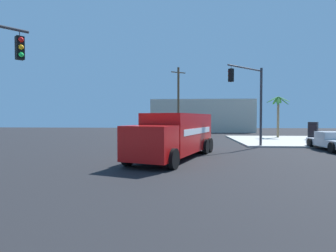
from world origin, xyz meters
TOP-DOWN VIEW (x-y plane):
  - ground_plane at (0.00, 0.00)m, footprint 100.00×100.00m
  - sidewalk_corner_far at (13.08, 13.08)m, footprint 12.95×12.95m
  - delivery_truck at (0.96, 0.56)m, footprint 5.17×8.84m
  - traffic_light_secondary at (6.76, 6.19)m, footprint 3.28×3.00m
  - pickup_silver at (12.58, 5.16)m, footprint 2.31×5.23m
  - vending_machine_red at (15.08, 14.10)m, footprint 1.16×1.12m
  - palm_tree_far at (12.28, 16.76)m, footprint 2.55×2.45m
  - utility_pole at (0.45, 21.32)m, footprint 1.93×1.27m
  - building_backdrop at (4.21, 31.77)m, footprint 17.30×6.00m

SIDE VIEW (x-z plane):
  - ground_plane at x=0.00m, z-range 0.00..0.00m
  - sidewalk_corner_far at x=13.08m, z-range 0.00..0.14m
  - pickup_silver at x=12.58m, z-range 0.04..1.42m
  - vending_machine_red at x=15.08m, z-range 0.14..1.99m
  - delivery_truck at x=0.96m, z-range 0.08..2.76m
  - building_backdrop at x=4.21m, z-range 0.00..5.53m
  - palm_tree_far at x=12.28m, z-range 1.08..5.90m
  - traffic_light_secondary at x=6.76m, z-range 1.13..7.53m
  - utility_pole at x=0.45m, z-range 0.14..9.46m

